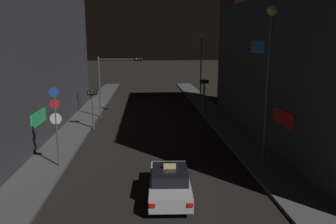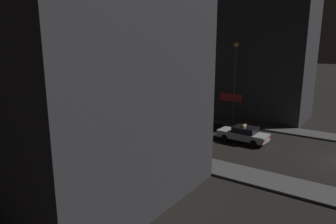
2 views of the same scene
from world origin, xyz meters
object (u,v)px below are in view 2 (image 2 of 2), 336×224
object	(u,v)px
taxi	(243,134)
traffic_light_right_kerb	(142,91)
traffic_light_overhead	(83,86)
traffic_light_left_kerb	(101,109)
street_lamp_far_block	(98,67)
sign_pole_left	(169,118)
street_lamp_near_block	(235,68)

from	to	relation	value
taxi	traffic_light_right_kerb	size ratio (longest dim) A/B	1.17
traffic_light_overhead	traffic_light_right_kerb	distance (m)	8.53
traffic_light_overhead	traffic_light_left_kerb	size ratio (longest dim) A/B	1.75
traffic_light_right_kerb	street_lamp_far_block	distance (m)	10.05
traffic_light_left_kerb	sign_pole_left	bearing A→B (deg)	-94.33
traffic_light_left_kerb	traffic_light_overhead	bearing A→B (deg)	70.98
street_lamp_far_block	street_lamp_near_block	bearing A→B (deg)	-90.23
traffic_light_left_kerb	street_lamp_near_block	size ratio (longest dim) A/B	0.38
traffic_light_left_kerb	street_lamp_far_block	distance (m)	17.04
sign_pole_left	street_lamp_far_block	xyz separation A→B (m)	(11.79, 21.12, 2.64)
taxi	traffic_light_right_kerb	distance (m)	16.29
traffic_light_left_kerb	street_lamp_far_block	xyz separation A→B (m)	(11.14, 12.53, 3.08)
taxi	traffic_light_overhead	size ratio (longest dim) A/B	0.77
sign_pole_left	traffic_light_right_kerb	bearing A→B (deg)	47.86
traffic_light_right_kerb	sign_pole_left	world-z (taller)	sign_pole_left
traffic_light_left_kerb	traffic_light_right_kerb	bearing A→B (deg)	16.79
sign_pole_left	street_lamp_near_block	size ratio (longest dim) A/B	0.51
traffic_light_overhead	street_lamp_far_block	xyz separation A→B (m)	(9.62, 8.13, 1.30)
taxi	street_lamp_far_block	bearing A→B (deg)	77.09
street_lamp_near_block	street_lamp_far_block	world-z (taller)	street_lamp_near_block
traffic_light_left_kerb	street_lamp_far_block	bearing A→B (deg)	48.37
traffic_light_left_kerb	street_lamp_near_block	bearing A→B (deg)	-39.84
sign_pole_left	street_lamp_near_block	distance (m)	12.19
traffic_light_left_kerb	traffic_light_right_kerb	size ratio (longest dim) A/B	0.87
traffic_light_right_kerb	traffic_light_overhead	bearing A→B (deg)	170.12
taxi	traffic_light_overhead	world-z (taller)	traffic_light_overhead
street_lamp_near_block	street_lamp_far_block	xyz separation A→B (m)	(0.09, 21.75, -0.73)
sign_pole_left	taxi	bearing A→B (deg)	-33.55
sign_pole_left	street_lamp_far_block	distance (m)	24.33
traffic_light_overhead	street_lamp_near_block	xyz separation A→B (m)	(9.53, -13.62, 2.03)
traffic_light_right_kerb	street_lamp_near_block	distance (m)	12.73
taxi	street_lamp_far_block	xyz separation A→B (m)	(5.76, 25.12, 4.77)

